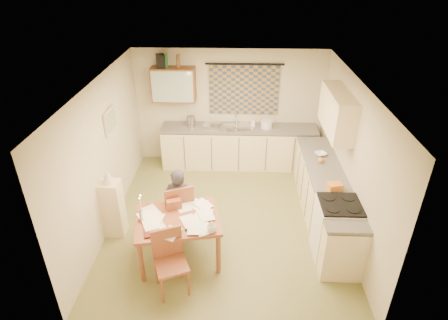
{
  "coord_description": "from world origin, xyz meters",
  "views": [
    {
      "loc": [
        0.16,
        -5.33,
        4.17
      ],
      "look_at": [
        -0.04,
        0.2,
        1.09
      ],
      "focal_mm": 30.0,
      "sensor_mm": 36.0,
      "label": 1
    }
  ],
  "objects_px": {
    "counter_back": "(239,147)",
    "counter_right": "(324,198)",
    "stove": "(336,230)",
    "chair_far": "(179,218)",
    "shelf_stand": "(113,208)",
    "dining_table": "(179,238)",
    "person": "(179,204)"
  },
  "relations": [
    {
      "from": "dining_table",
      "to": "person",
      "type": "relative_size",
      "value": 1.08
    },
    {
      "from": "dining_table",
      "to": "person",
      "type": "xyz_separation_m",
      "value": [
        -0.06,
        0.53,
        0.26
      ]
    },
    {
      "from": "counter_back",
      "to": "dining_table",
      "type": "xyz_separation_m",
      "value": [
        -0.9,
        -2.93,
        -0.07
      ]
    },
    {
      "from": "counter_back",
      "to": "counter_right",
      "type": "bearing_deg",
      "value": -51.92
    },
    {
      "from": "counter_back",
      "to": "person",
      "type": "xyz_separation_m",
      "value": [
        -0.96,
        -2.4,
        0.18
      ]
    },
    {
      "from": "counter_back",
      "to": "counter_right",
      "type": "distance_m",
      "value": 2.41
    },
    {
      "from": "counter_back",
      "to": "dining_table",
      "type": "bearing_deg",
      "value": -107.15
    },
    {
      "from": "counter_back",
      "to": "counter_right",
      "type": "xyz_separation_m",
      "value": [
        1.48,
        -1.9,
        -0.0
      ]
    },
    {
      "from": "shelf_stand",
      "to": "chair_far",
      "type": "bearing_deg",
      "value": 0.61
    },
    {
      "from": "chair_far",
      "to": "stove",
      "type": "bearing_deg",
      "value": 149.43
    },
    {
      "from": "chair_far",
      "to": "shelf_stand",
      "type": "height_order",
      "value": "chair_far"
    },
    {
      "from": "chair_far",
      "to": "shelf_stand",
      "type": "distance_m",
      "value": 1.08
    },
    {
      "from": "counter_right",
      "to": "chair_far",
      "type": "distance_m",
      "value": 2.52
    },
    {
      "from": "stove",
      "to": "chair_far",
      "type": "xyz_separation_m",
      "value": [
        -2.47,
        0.39,
        -0.17
      ]
    },
    {
      "from": "stove",
      "to": "chair_far",
      "type": "bearing_deg",
      "value": 170.93
    },
    {
      "from": "counter_back",
      "to": "stove",
      "type": "xyz_separation_m",
      "value": [
        1.48,
        -2.77,
        0.03
      ]
    },
    {
      "from": "counter_right",
      "to": "stove",
      "type": "xyz_separation_m",
      "value": [
        0.0,
        -0.88,
        0.03
      ]
    },
    {
      "from": "dining_table",
      "to": "person",
      "type": "distance_m",
      "value": 0.59
    },
    {
      "from": "counter_back",
      "to": "stove",
      "type": "bearing_deg",
      "value": -61.84
    },
    {
      "from": "dining_table",
      "to": "shelf_stand",
      "type": "distance_m",
      "value": 1.28
    },
    {
      "from": "counter_back",
      "to": "person",
      "type": "relative_size",
      "value": 2.6
    },
    {
      "from": "stove",
      "to": "counter_right",
      "type": "bearing_deg",
      "value": 90.0
    },
    {
      "from": "counter_right",
      "to": "dining_table",
      "type": "distance_m",
      "value": 2.61
    },
    {
      "from": "counter_back",
      "to": "stove",
      "type": "distance_m",
      "value": 3.15
    },
    {
      "from": "stove",
      "to": "person",
      "type": "distance_m",
      "value": 2.48
    },
    {
      "from": "counter_back",
      "to": "person",
      "type": "height_order",
      "value": "person"
    },
    {
      "from": "shelf_stand",
      "to": "stove",
      "type": "bearing_deg",
      "value": -6.18
    },
    {
      "from": "chair_far",
      "to": "person",
      "type": "bearing_deg",
      "value": 118.2
    },
    {
      "from": "counter_right",
      "to": "shelf_stand",
      "type": "height_order",
      "value": "shelf_stand"
    },
    {
      "from": "counter_back",
      "to": "chair_far",
      "type": "bearing_deg",
      "value": -112.59
    },
    {
      "from": "dining_table",
      "to": "chair_far",
      "type": "bearing_deg",
      "value": 87.29
    },
    {
      "from": "chair_far",
      "to": "shelf_stand",
      "type": "bearing_deg",
      "value": -20.89
    }
  ]
}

